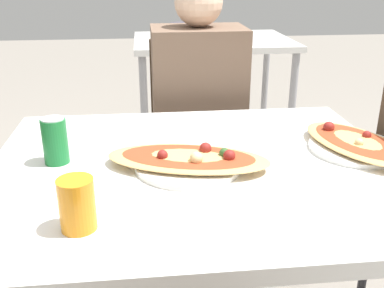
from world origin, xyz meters
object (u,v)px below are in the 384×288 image
Objects in this scene: dining_table at (196,189)px; chair_far_seated at (195,135)px; pizza_main at (189,160)px; drink_glass at (77,204)px; pizza_second at (356,144)px; soda_can at (55,141)px; person_seated at (199,104)px.

dining_table is 1.18× the size of chair_far_seated.
dining_table is at bearing 36.90° from pizza_main.
chair_far_seated is 1.16m from drink_glass.
pizza_main and pizza_second have the same top height.
soda_can is at bearing 57.99° from chair_far_seated.
chair_far_seated is (0.09, 0.79, -0.14)m from dining_table.
dining_table is 0.48m from pizza_second.
person_seated reaches higher than chair_far_seated.
pizza_main is (-0.02, -0.02, 0.10)m from dining_table.
dining_table is 8.78× the size of soda_can.
pizza_main is 4.24× the size of drink_glass.
pizza_main is 1.12× the size of pizza_second.
pizza_main is at bearing 46.94° from drink_glass.
chair_far_seated reaches higher than pizza_main.
drink_glass reaches higher than pizza_main.
dining_table is 0.40m from soda_can.
pizza_main is 0.36m from soda_can.
pizza_main is 3.72× the size of soda_can.
chair_far_seated reaches higher than soda_can.
soda_can is at bearing 168.93° from pizza_main.
person_seated is (0.00, -0.12, 0.18)m from chair_far_seated.
drink_glass is 0.81m from pizza_second.
soda_can is (-0.46, -0.62, 0.10)m from person_seated.
dining_table is at bearing 46.26° from drink_glass.
soda_can is 0.30× the size of pizza_second.
soda_can reaches higher than pizza_second.
pizza_main is at bearing -143.10° from dining_table.
drink_glass is (-0.25, -0.27, 0.04)m from pizza_main.
dining_table is at bearing -174.55° from pizza_second.
chair_far_seated reaches higher than dining_table.
person_seated is 10.92× the size of drink_glass.
chair_far_seated is at bearing 83.54° from dining_table.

